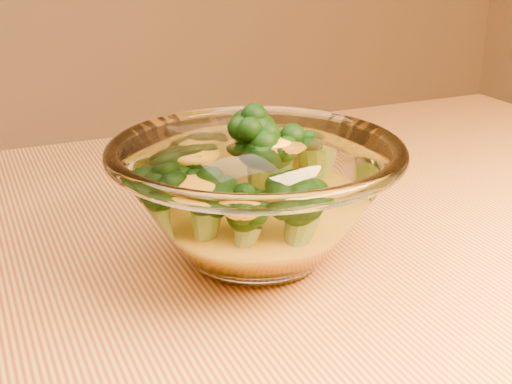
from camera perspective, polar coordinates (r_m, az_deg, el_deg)
table at (r=0.61m, az=-3.59°, el=-15.07°), size 1.20×0.80×0.75m
glass_bowl at (r=0.56m, az=0.00°, el=-0.48°), size 0.23×0.23×0.10m
cheese_sauce at (r=0.57m, az=-0.00°, el=-2.51°), size 0.14×0.14×0.04m
broccoli_heap at (r=0.57m, az=-0.62°, el=1.43°), size 0.17×0.16×0.09m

